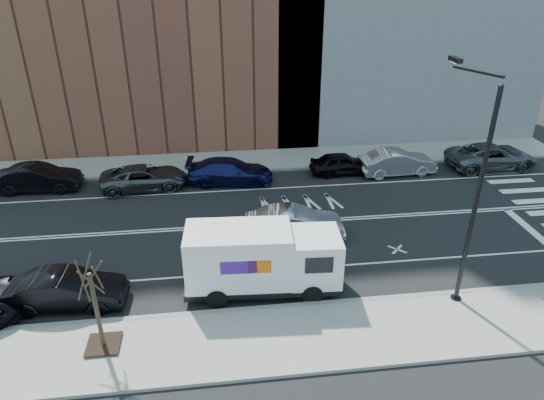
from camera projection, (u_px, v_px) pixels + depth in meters
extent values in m
plane|color=black|center=(268.00, 224.00, 25.93)|extent=(120.00, 120.00, 0.00)
cube|color=gray|center=(295.00, 338.00, 18.12)|extent=(44.00, 3.60, 0.15)
cube|color=gray|center=(253.00, 160.00, 33.68)|extent=(44.00, 3.60, 0.15)
cube|color=gray|center=(288.00, 307.00, 19.70)|extent=(44.00, 0.25, 0.17)
cube|color=gray|center=(255.00, 171.00, 32.08)|extent=(44.00, 0.25, 0.17)
cylinder|color=black|center=(476.00, 205.00, 18.12)|extent=(0.18, 0.18, 9.00)
cylinder|color=black|center=(455.00, 299.00, 20.12)|extent=(0.44, 0.44, 0.20)
sphere|color=black|center=(501.00, 87.00, 16.10)|extent=(0.20, 0.20, 0.20)
cylinder|color=black|center=(477.00, 71.00, 17.54)|extent=(0.11, 3.49, 0.48)
cube|color=black|center=(456.00, 59.00, 18.99)|extent=(0.25, 0.80, 0.18)
cube|color=#FFF2CC|center=(455.00, 62.00, 19.04)|extent=(0.18, 0.55, 0.03)
cube|color=black|center=(104.00, 344.00, 17.63)|extent=(1.20, 1.20, 0.04)
cylinder|color=#382B1E|center=(97.00, 311.00, 16.94)|extent=(0.16, 0.16, 3.20)
cylinder|color=#382B1E|center=(98.00, 278.00, 16.33)|extent=(0.06, 0.80, 1.44)
cylinder|color=#382B1E|center=(94.00, 274.00, 16.52)|extent=(0.81, 0.31, 1.19)
cylinder|color=#382B1E|center=(85.00, 276.00, 16.41)|extent=(0.58, 0.76, 1.50)
cylinder|color=#382B1E|center=(83.00, 281.00, 16.15)|extent=(0.47, 0.61, 1.37)
cylinder|color=#382B1E|center=(91.00, 282.00, 16.10)|extent=(0.72, 0.29, 1.13)
cube|color=black|center=(261.00, 280.00, 20.67)|extent=(6.48, 2.53, 0.31)
cube|color=white|center=(315.00, 256.00, 20.29)|extent=(2.18, 2.33, 2.05)
cube|color=black|center=(340.00, 249.00, 20.21)|extent=(0.17, 1.90, 0.98)
cube|color=black|center=(319.00, 265.00, 19.15)|extent=(1.13, 0.11, 0.72)
cube|color=black|center=(311.00, 236.00, 21.14)|extent=(1.13, 0.11, 0.72)
cube|color=black|center=(337.00, 275.00, 20.81)|extent=(0.28, 2.06, 0.36)
cube|color=white|center=(239.00, 255.00, 20.01)|extent=(4.44, 2.51, 2.36)
cube|color=#47198C|center=(239.00, 268.00, 18.92)|extent=(1.44, 0.11, 0.56)
cube|color=orange|center=(260.00, 267.00, 18.96)|extent=(0.92, 0.08, 0.56)
cube|color=#47198C|center=(238.00, 237.00, 20.96)|extent=(1.44, 0.11, 0.56)
cube|color=orange|center=(257.00, 237.00, 21.01)|extent=(0.92, 0.08, 0.56)
cylinder|color=black|center=(312.00, 294.00, 19.89)|extent=(0.88, 0.34, 0.86)
cylinder|color=black|center=(306.00, 265.00, 21.71)|extent=(0.88, 0.34, 0.86)
cylinder|color=black|center=(217.00, 298.00, 19.66)|extent=(0.88, 0.34, 0.86)
cylinder|color=black|center=(219.00, 269.00, 21.49)|extent=(0.88, 0.34, 0.86)
imported|color=black|center=(38.00, 178.00, 29.25)|extent=(4.96, 1.83, 1.62)
imported|color=#494C51|center=(144.00, 177.00, 29.55)|extent=(5.37, 2.87, 1.44)
imported|color=#16174D|center=(230.00, 171.00, 30.27)|extent=(5.52, 2.68, 1.55)
imported|color=black|center=(342.00, 164.00, 31.52)|extent=(4.19, 1.70, 1.42)
imported|color=#B3B3B8|center=(397.00, 162.00, 31.45)|extent=(5.05, 2.06, 1.63)
imported|color=#51545A|center=(491.00, 156.00, 32.39)|extent=(6.02, 2.98, 1.64)
imported|color=silver|center=(294.00, 224.00, 24.26)|extent=(5.04, 2.00, 1.63)
imported|color=black|center=(67.00, 290.00, 19.58)|extent=(4.73, 1.88, 1.53)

